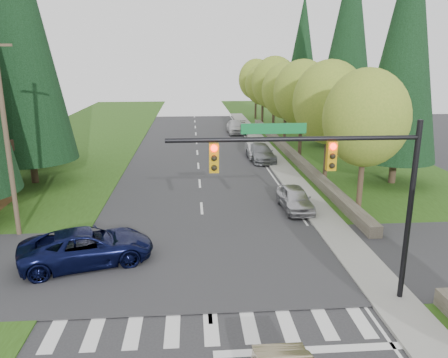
{
  "coord_description": "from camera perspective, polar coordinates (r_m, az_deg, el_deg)",
  "views": [
    {
      "loc": [
        -0.53,
        -9.68,
        8.78
      ],
      "look_at": [
        1.1,
        11.96,
        2.8
      ],
      "focal_mm": 35.0,
      "sensor_mm": 36.0,
      "label": 1
    }
  ],
  "objects": [
    {
      "name": "grass_east",
      "position": [
        33.77,
        19.48,
        -0.52
      ],
      "size": [
        14.0,
        110.0,
        0.06
      ],
      "primitive_type": "cube",
      "color": "#254412",
      "rests_on": "ground"
    },
    {
      "name": "grass_west",
      "position": [
        33.36,
        -26.09,
        -1.41
      ],
      "size": [
        14.0,
        110.0,
        0.06
      ],
      "primitive_type": "cube",
      "color": "#254412",
      "rests_on": "ground"
    },
    {
      "name": "cross_street",
      "position": [
        19.74,
        -2.36,
        -11.01
      ],
      "size": [
        120.0,
        8.0,
        0.1
      ],
      "primitive_type": "cube",
      "color": "#28282B",
      "rests_on": "ground"
    },
    {
      "name": "sidewalk_east",
      "position": [
        33.68,
        8.59,
        0.23
      ],
      "size": [
        1.8,
        80.0,
        0.13
      ],
      "primitive_type": "cube",
      "color": "gray",
      "rests_on": "ground"
    },
    {
      "name": "curb_east",
      "position": [
        33.51,
        7.17,
        0.21
      ],
      "size": [
        0.2,
        80.0,
        0.13
      ],
      "primitive_type": "cube",
      "color": "gray",
      "rests_on": "ground"
    },
    {
      "name": "stone_wall_north",
      "position": [
        41.58,
        8.48,
        3.54
      ],
      "size": [
        0.7,
        40.0,
        0.7
      ],
      "primitive_type": "cube",
      "color": "#4C4438",
      "rests_on": "ground"
    },
    {
      "name": "traffic_signal",
      "position": [
        15.47,
        14.3,
        0.72
      ],
      "size": [
        8.7,
        0.37,
        6.8
      ],
      "color": "black",
      "rests_on": "ground"
    },
    {
      "name": "utility_pole",
      "position": [
        23.74,
        -26.55,
        4.97
      ],
      "size": [
        1.6,
        0.24,
        10.0
      ],
      "color": "#473828",
      "rests_on": "ground"
    },
    {
      "name": "decid_tree_0",
      "position": [
        25.8,
        18.05,
        7.57
      ],
      "size": [
        4.8,
        4.8,
        8.37
      ],
      "color": "#38281C",
      "rests_on": "ground"
    },
    {
      "name": "decid_tree_1",
      "position": [
        32.35,
        13.6,
        9.69
      ],
      "size": [
        5.2,
        5.2,
        8.8
      ],
      "color": "#38281C",
      "rests_on": "ground"
    },
    {
      "name": "decid_tree_2",
      "position": [
        38.99,
        10.19,
        10.97
      ],
      "size": [
        5.0,
        5.0,
        8.82
      ],
      "color": "#38281C",
      "rests_on": "ground"
    },
    {
      "name": "decid_tree_3",
      "position": [
        45.83,
        8.12,
        11.36
      ],
      "size": [
        5.0,
        5.0,
        8.55
      ],
      "color": "#38281C",
      "rests_on": "ground"
    },
    {
      "name": "decid_tree_4",
      "position": [
        52.68,
        6.61,
        12.35
      ],
      "size": [
        5.4,
        5.4,
        9.18
      ],
      "color": "#38281C",
      "rests_on": "ground"
    },
    {
      "name": "decid_tree_5",
      "position": [
        59.55,
        5.12,
        12.22
      ],
      "size": [
        4.8,
        4.8,
        8.3
      ],
      "color": "#38281C",
      "rests_on": "ground"
    },
    {
      "name": "decid_tree_6",
      "position": [
        66.46,
        4.22,
        12.85
      ],
      "size": [
        5.2,
        5.2,
        8.86
      ],
      "color": "#38281C",
      "rests_on": "ground"
    },
    {
      "name": "conifer_w_c",
      "position": [
        33.78,
        -25.51,
        18.26
      ],
      "size": [
        6.46,
        6.46,
        20.8
      ],
      "color": "#38281C",
      "rests_on": "ground"
    },
    {
      "name": "conifer_w_e",
      "position": [
        40.04,
        -25.02,
        16.2
      ],
      "size": [
        5.78,
        5.78,
        18.8
      ],
      "color": "#38281C",
      "rests_on": "ground"
    },
    {
      "name": "conifer_e_a",
      "position": [
        33.06,
        22.69,
        16.02
      ],
      "size": [
        5.44,
        5.44,
        17.8
      ],
      "color": "#38281C",
      "rests_on": "ground"
    },
    {
      "name": "conifer_e_b",
      "position": [
        46.4,
        15.99,
        17.33
      ],
      "size": [
        6.12,
        6.12,
        19.8
      ],
      "color": "#38281C",
      "rests_on": "ground"
    },
    {
      "name": "conifer_e_c",
      "position": [
        59.48,
        10.21,
        15.66
      ],
      "size": [
        5.1,
        5.1,
        16.8
      ],
      "color": "#38281C",
      "rests_on": "ground"
    },
    {
      "name": "suv_navy",
      "position": [
        20.36,
        -17.41,
        -8.44
      ],
      "size": [
        6.23,
        4.17,
        1.59
      ],
      "primitive_type": "imported",
      "rotation": [
        0.0,
        0.0,
        1.86
      ],
      "color": "black",
      "rests_on": "ground"
    },
    {
      "name": "parked_car_a",
      "position": [
        26.56,
        9.26,
        -2.51
      ],
      "size": [
        1.79,
        4.16,
        1.4
      ],
      "primitive_type": "imported",
      "rotation": [
        0.0,
        0.0,
        0.03
      ],
      "color": "#B6B5BB",
      "rests_on": "ground"
    },
    {
      "name": "parked_car_b",
      "position": [
        39.07,
        4.82,
        3.46
      ],
      "size": [
        2.37,
        5.14,
        1.46
      ],
      "primitive_type": "imported",
      "rotation": [
        0.0,
        0.0,
        0.07
      ],
      "color": "gray",
      "rests_on": "ground"
    },
    {
      "name": "parked_car_c",
      "position": [
        40.23,
        4.09,
        3.71
      ],
      "size": [
        1.39,
        3.97,
        1.31
      ],
      "primitive_type": "imported",
      "rotation": [
        0.0,
        0.0,
        0.0
      ],
      "color": "#B8B8BE",
      "rests_on": "ground"
    },
    {
      "name": "parked_car_d",
      "position": [
        53.53,
        1.51,
        6.85
      ],
      "size": [
        1.96,
        4.82,
        1.64
      ],
      "primitive_type": "imported",
      "rotation": [
        0.0,
        0.0,
        0.0
      ],
      "color": "silver",
      "rests_on": "ground"
    },
    {
      "name": "parked_car_e",
      "position": [
        54.18,
        2.25,
        6.74
      ],
      "size": [
        1.85,
        4.4,
        1.27
      ],
      "primitive_type": "imported",
      "rotation": [
        0.0,
        0.0,
        -0.02
      ],
      "color": "silver",
      "rests_on": "ground"
    }
  ]
}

